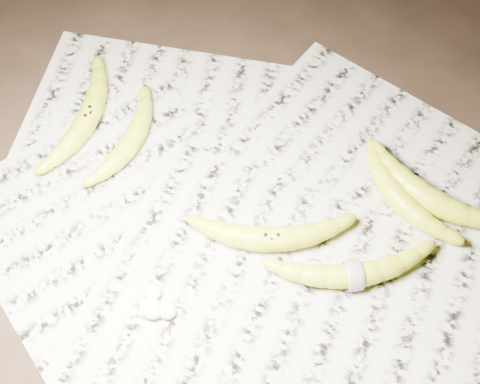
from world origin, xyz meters
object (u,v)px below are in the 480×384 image
at_px(banana_upper_a, 399,197).
at_px(banana_upper_b, 426,196).
at_px(banana_left_a, 88,116).
at_px(banana_left_b, 132,139).
at_px(banana_taped, 354,274).
at_px(banana_center, 271,238).

xyz_separation_m(banana_upper_a, banana_upper_b, (0.03, 0.02, 0.00)).
bearing_deg(banana_upper_a, banana_left_a, -140.07).
distance_m(banana_upper_a, banana_upper_b, 0.04).
distance_m(banana_left_b, banana_upper_a, 0.41).
height_order(banana_upper_a, banana_upper_b, banana_upper_b).
relative_size(banana_left_a, banana_upper_b, 1.07).
distance_m(banana_left_b, banana_taped, 0.39).
relative_size(banana_upper_a, banana_upper_b, 0.93).
height_order(banana_taped, banana_upper_b, banana_upper_b).
xyz_separation_m(banana_center, banana_upper_b, (0.18, 0.16, 0.00)).
xyz_separation_m(banana_taped, banana_upper_a, (0.02, 0.14, -0.00)).
height_order(banana_taped, banana_upper_a, banana_taped).
height_order(banana_left_a, banana_left_b, banana_left_a).
bearing_deg(banana_left_b, banana_upper_a, -81.27).
xyz_separation_m(banana_center, banana_taped, (0.12, -0.00, -0.00)).
distance_m(banana_center, banana_taped, 0.12).
distance_m(banana_taped, banana_upper_b, 0.17).
bearing_deg(banana_left_b, banana_center, -105.73).
bearing_deg(banana_upper_b, banana_left_b, -154.13).
height_order(banana_left_a, banana_taped, same).
relative_size(banana_center, banana_upper_a, 1.16).
distance_m(banana_center, banana_upper_a, 0.20).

